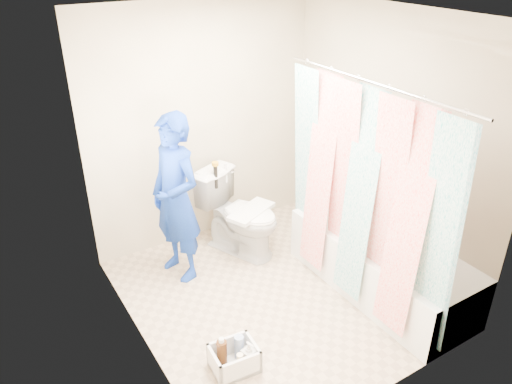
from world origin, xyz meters
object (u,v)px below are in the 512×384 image
bathtub (380,264)px  toilet (240,214)px  cleaning_caddy (236,359)px  plumber (176,199)px

bathtub → toilet: bearing=121.7°
toilet → cleaning_caddy: size_ratio=2.34×
toilet → plumber: size_ratio=0.53×
toilet → plumber: bearing=159.1°
cleaning_caddy → bathtub: bearing=10.5°
bathtub → plumber: plumber is taller
bathtub → toilet: 1.42m
bathtub → plumber: bearing=140.3°
bathtub → cleaning_caddy: size_ratio=4.89×
toilet → plumber: plumber is taller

